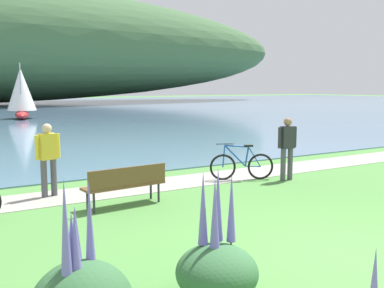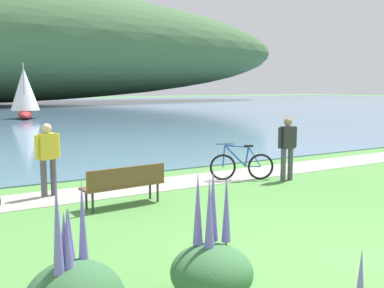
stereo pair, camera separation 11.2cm
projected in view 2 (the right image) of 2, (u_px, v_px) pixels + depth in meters
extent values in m
plane|color=#518E42|center=(343.00, 259.00, 6.68)|extent=(200.00, 200.00, 0.00)
cube|color=#A39E93|center=(162.00, 184.00, 11.77)|extent=(60.00, 1.50, 0.01)
cube|color=brown|center=(123.00, 185.00, 9.63)|extent=(1.83, 0.63, 0.05)
cube|color=brown|center=(127.00, 176.00, 9.43)|extent=(1.80, 0.19, 0.40)
cylinder|color=#2D2D33|center=(86.00, 199.00, 9.36)|extent=(0.05, 0.05, 0.45)
cylinder|color=#2D2D33|center=(150.00, 189.00, 10.24)|extent=(0.05, 0.05, 0.45)
cylinder|color=#2D2D33|center=(93.00, 202.00, 9.09)|extent=(0.05, 0.05, 0.45)
cylinder|color=#2D2D33|center=(158.00, 192.00, 9.97)|extent=(0.05, 0.05, 0.45)
torus|color=black|center=(223.00, 167.00, 12.23)|extent=(0.68, 0.36, 0.72)
torus|color=black|center=(261.00, 167.00, 12.33)|extent=(0.68, 0.36, 0.72)
cylinder|color=#1E4CB2|center=(235.00, 156.00, 12.22)|extent=(0.57, 0.30, 0.61)
cylinder|color=#1E4CB2|center=(237.00, 146.00, 12.19)|extent=(0.61, 0.32, 0.09)
cylinder|color=#1E4CB2|center=(247.00, 157.00, 12.26)|extent=(0.13, 0.09, 0.54)
cylinder|color=#1E4CB2|center=(253.00, 166.00, 12.31)|extent=(0.40, 0.21, 0.05)
cylinder|color=#1E4CB2|center=(255.00, 157.00, 12.28)|extent=(0.35, 0.18, 0.56)
cylinder|color=#1E4CB2|center=(224.00, 156.00, 12.20)|extent=(0.09, 0.07, 0.60)
cube|color=black|center=(249.00, 146.00, 12.22)|extent=(0.26, 0.19, 0.05)
cylinder|color=black|center=(225.00, 144.00, 12.16)|extent=(0.44, 0.23, 0.02)
cylinder|color=#4C4C51|center=(44.00, 179.00, 10.36)|extent=(0.14, 0.14, 0.88)
cylinder|color=#4C4C51|center=(54.00, 177.00, 10.52)|extent=(0.14, 0.14, 0.88)
cube|color=yellow|center=(47.00, 146.00, 10.34)|extent=(0.42, 0.30, 0.60)
sphere|color=beige|center=(47.00, 128.00, 10.29)|extent=(0.22, 0.22, 0.22)
cylinder|color=yellow|center=(37.00, 147.00, 10.17)|extent=(0.09, 0.09, 0.56)
cylinder|color=yellow|center=(58.00, 145.00, 10.52)|extent=(0.09, 0.09, 0.56)
cylinder|color=#4C4C51|center=(283.00, 165.00, 12.17)|extent=(0.14, 0.14, 0.88)
cylinder|color=#4C4C51|center=(290.00, 164.00, 12.28)|extent=(0.14, 0.14, 0.88)
cube|color=#2D2D33|center=(288.00, 137.00, 12.13)|extent=(0.39, 0.25, 0.60)
sphere|color=#9E7051|center=(288.00, 122.00, 12.08)|extent=(0.22, 0.22, 0.22)
cylinder|color=#2D2D33|center=(280.00, 138.00, 12.02)|extent=(0.09, 0.09, 0.56)
cylinder|color=#2D2D33|center=(295.00, 137.00, 12.25)|extent=(0.09, 0.09, 0.56)
cylinder|color=#386B3D|center=(84.00, 268.00, 4.47)|extent=(0.02, 0.02, 0.12)
cone|color=#7A6BC6|center=(83.00, 221.00, 4.41)|extent=(0.10, 0.10, 0.84)
cylinder|color=#386B3D|center=(66.00, 276.00, 4.28)|extent=(0.02, 0.02, 0.12)
cone|color=#7A6BC6|center=(65.00, 241.00, 4.23)|extent=(0.13, 0.13, 0.57)
cylinder|color=#386B3D|center=(60.00, 281.00, 4.16)|extent=(0.02, 0.02, 0.12)
cone|color=#7A6BC6|center=(57.00, 227.00, 4.10)|extent=(0.11, 0.11, 0.92)
cylinder|color=#386B3D|center=(69.00, 278.00, 4.23)|extent=(0.02, 0.02, 0.12)
cone|color=#7A6BC6|center=(68.00, 240.00, 4.19)|extent=(0.11, 0.11, 0.62)
cylinder|color=#386B3D|center=(70.00, 265.00, 4.54)|extent=(0.02, 0.02, 0.12)
cone|color=#7A6BC6|center=(69.00, 233.00, 4.50)|extent=(0.12, 0.12, 0.55)
ellipsoid|color=#386B3D|center=(212.00, 272.00, 5.41)|extent=(1.01, 1.01, 0.66)
cylinder|color=#386B3D|center=(213.00, 245.00, 5.61)|extent=(0.02, 0.02, 0.12)
cone|color=#7A6BC6|center=(213.00, 204.00, 5.55)|extent=(0.13, 0.13, 0.92)
cylinder|color=#386B3D|center=(198.00, 249.00, 5.48)|extent=(0.02, 0.02, 0.12)
cone|color=#7A6BC6|center=(198.00, 208.00, 5.41)|extent=(0.12, 0.12, 0.91)
cylinder|color=#386B3D|center=(209.00, 253.00, 5.35)|extent=(0.02, 0.02, 0.12)
cone|color=#7A6BC6|center=(209.00, 213.00, 5.29)|extent=(0.12, 0.12, 0.86)
cylinder|color=#386B3D|center=(226.00, 246.00, 5.58)|extent=(0.02, 0.02, 0.12)
cone|color=#7A6BC6|center=(226.00, 208.00, 5.51)|extent=(0.12, 0.12, 0.86)
ellipsoid|color=#B22323|center=(25.00, 115.00, 34.60)|extent=(1.75, 3.76, 0.63)
cylinder|color=#B2B2B2|center=(24.00, 87.00, 34.06)|extent=(0.09, 0.09, 3.63)
cone|color=white|center=(24.00, 89.00, 34.67)|extent=(2.55, 2.55, 3.26)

